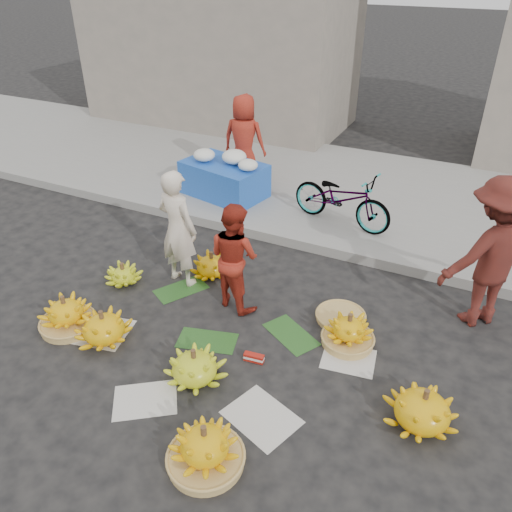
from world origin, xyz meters
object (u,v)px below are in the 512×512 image
at_px(vendor_cream, 178,229).
at_px(banana_bunch_4, 423,409).
at_px(flower_table, 225,177).
at_px(banana_bunch_0, 66,314).
at_px(bicycle, 342,198).

bearing_deg(vendor_cream, banana_bunch_4, 171.69).
relative_size(vendor_cream, flower_table, 1.02).
xyz_separation_m(banana_bunch_4, flower_table, (-3.89, 3.39, 0.25)).
distance_m(banana_bunch_0, banana_bunch_4, 3.90).
bearing_deg(bicycle, banana_bunch_0, 161.57).
xyz_separation_m(banana_bunch_4, vendor_cream, (-3.23, 1.02, 0.57)).
bearing_deg(banana_bunch_0, vendor_cream, 64.79).
height_order(vendor_cream, bicycle, vendor_cream).
xyz_separation_m(banana_bunch_0, flower_table, (-0.01, 3.75, 0.26)).
distance_m(vendor_cream, bicycle, 2.65).
bearing_deg(bicycle, vendor_cream, 158.82).
relative_size(banana_bunch_0, bicycle, 0.39).
relative_size(vendor_cream, bicycle, 0.95).
distance_m(flower_table, bicycle, 2.10).
xyz_separation_m(banana_bunch_4, bicycle, (-1.81, 3.24, 0.35)).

